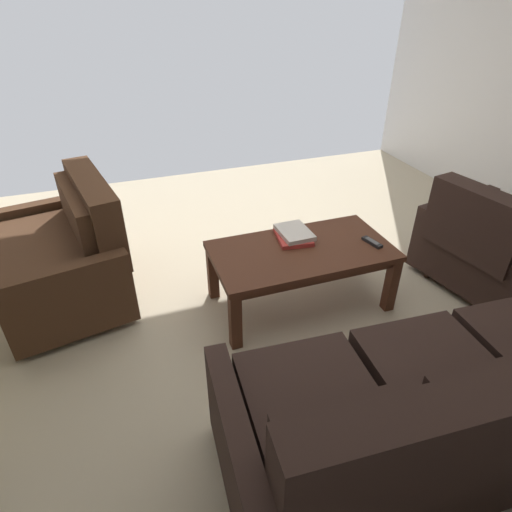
{
  "coord_description": "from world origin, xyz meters",
  "views": [
    {
      "loc": [
        1.0,
        2.34,
        1.94
      ],
      "look_at": [
        0.42,
        0.71,
        0.84
      ],
      "focal_mm": 29.74,
      "sensor_mm": 36.0,
      "label": 1
    }
  ],
  "objects_px": {
    "armchair_side": "(492,244)",
    "book_stack": "(294,234)",
    "loveseat_near": "(66,254)",
    "coffee_table": "(301,257)",
    "tv_remote": "(372,242)",
    "sofa_main": "(445,410)"
  },
  "relations": [
    {
      "from": "coffee_table",
      "to": "tv_remote",
      "type": "height_order",
      "value": "tv_remote"
    },
    {
      "from": "sofa_main",
      "to": "armchair_side",
      "type": "xyz_separation_m",
      "value": [
        -1.33,
        -1.07,
        -0.02
      ]
    },
    {
      "from": "loveseat_near",
      "to": "coffee_table",
      "type": "bearing_deg",
      "value": 157.92
    },
    {
      "from": "sofa_main",
      "to": "book_stack",
      "type": "height_order",
      "value": "sofa_main"
    },
    {
      "from": "coffee_table",
      "to": "tv_remote",
      "type": "xyz_separation_m",
      "value": [
        -0.48,
        0.1,
        0.08
      ]
    },
    {
      "from": "coffee_table",
      "to": "armchair_side",
      "type": "xyz_separation_m",
      "value": [
        -1.42,
        0.25,
        -0.04
      ]
    },
    {
      "from": "sofa_main",
      "to": "loveseat_near",
      "type": "xyz_separation_m",
      "value": [
        1.61,
        -1.94,
        0.0
      ]
    },
    {
      "from": "book_stack",
      "to": "tv_remote",
      "type": "distance_m",
      "value": 0.54
    },
    {
      "from": "loveseat_near",
      "to": "armchair_side",
      "type": "distance_m",
      "value": 3.07
    },
    {
      "from": "sofa_main",
      "to": "loveseat_near",
      "type": "distance_m",
      "value": 2.52
    },
    {
      "from": "armchair_side",
      "to": "book_stack",
      "type": "relative_size",
      "value": 3.29
    },
    {
      "from": "sofa_main",
      "to": "book_stack",
      "type": "distance_m",
      "value": 1.48
    },
    {
      "from": "armchair_side",
      "to": "coffee_table",
      "type": "bearing_deg",
      "value": -10.01
    },
    {
      "from": "book_stack",
      "to": "tv_remote",
      "type": "bearing_deg",
      "value": 152.75
    },
    {
      "from": "book_stack",
      "to": "loveseat_near",
      "type": "bearing_deg",
      "value": -17.02
    },
    {
      "from": "loveseat_near",
      "to": "coffee_table",
      "type": "distance_m",
      "value": 1.64
    },
    {
      "from": "loveseat_near",
      "to": "book_stack",
      "type": "bearing_deg",
      "value": 162.98
    },
    {
      "from": "tv_remote",
      "to": "coffee_table",
      "type": "bearing_deg",
      "value": -11.27
    },
    {
      "from": "loveseat_near",
      "to": "armchair_side",
      "type": "bearing_deg",
      "value": 163.57
    },
    {
      "from": "sofa_main",
      "to": "coffee_table",
      "type": "distance_m",
      "value": 1.32
    },
    {
      "from": "armchair_side",
      "to": "tv_remote",
      "type": "height_order",
      "value": "armchair_side"
    },
    {
      "from": "sofa_main",
      "to": "loveseat_near",
      "type": "bearing_deg",
      "value": -50.26
    }
  ]
}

